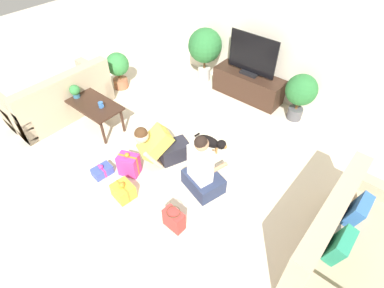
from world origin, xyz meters
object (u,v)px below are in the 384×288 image
potted_plant_corner_left (118,67)px  mug (101,105)px  tv (252,57)px  sofa_left (60,99)px  coffee_table (92,105)px  dog (212,143)px  gift_box_a (129,164)px  tv_console (248,85)px  sofa_right (347,244)px  tabletop_plant (75,91)px  potted_plant_back_right (301,92)px  gift_box_b (102,171)px  person_sitting (202,171)px  gift_box_c (123,191)px  person_kneeling (161,146)px  gift_bag_a (174,219)px  potted_plant_back_left (205,47)px

potted_plant_corner_left → mug: size_ratio=6.08×
tv → potted_plant_corner_left: tv is taller
sofa_left → coffee_table: size_ratio=1.63×
dog → mug: bearing=104.9°
gift_box_a → tv_console: bearing=85.0°
sofa_right → dog: (-2.15, 0.41, -0.07)m
mug → tabletop_plant: tabletop_plant is taller
sofa_right → potted_plant_back_right: potted_plant_back_right is taller
sofa_right → tv_console: size_ratio=1.30×
potted_plant_corner_left → gift_box_b: bearing=-47.0°
tv_console → gift_box_a: (-0.24, -2.78, -0.07)m
potted_plant_corner_left → person_sitting: bearing=-18.9°
potted_plant_back_right → gift_box_b: size_ratio=2.87×
dog → gift_box_b: (-0.95, -1.35, -0.16)m
tv_console → dog: 1.75m
dog → mug: (-1.70, -0.68, 0.29)m
person_sitting → gift_box_c: person_sitting is taller
sofa_right → mug: bearing=94.1°
sofa_left → person_kneeling: (2.23, 0.25, 0.04)m
tv → coffee_table: bearing=-121.8°
gift_box_a → mug: (-1.03, 0.39, 0.35)m
dog → gift_box_b: dog is taller
potted_plant_back_right → mug: potted_plant_back_right is taller
potted_plant_corner_left → gift_bag_a: potted_plant_corner_left is taller
person_sitting → mug: (-2.01, -0.06, 0.18)m
tv_console → sofa_left: bearing=-131.4°
coffee_table → tabletop_plant: (-0.31, -0.06, 0.18)m
gift_bag_a → mug: 2.25m
tv → potted_plant_corner_left: size_ratio=1.28×
tabletop_plant → sofa_left: bearing=-168.3°
potted_plant_corner_left → person_kneeling: size_ratio=0.91×
sofa_left → gift_box_c: sofa_left is taller
mug → sofa_left: bearing=-169.7°
dog → mug: mug is taller
sofa_left → tv_console: bearing=138.6°
potted_plant_corner_left → gift_bag_a: (2.97, -1.67, -0.30)m
potted_plant_back_right → gift_bag_a: bearing=-93.1°
coffee_table → potted_plant_back_right: (2.51, 2.36, 0.12)m
sofa_right → gift_bag_a: (-1.72, -0.91, -0.15)m
potted_plant_back_left → mug: 2.36m
tv → person_kneeling: bearing=-90.7°
potted_plant_corner_left → gift_bag_a: 3.42m
sofa_left → tv: tv is taller
sofa_right → potted_plant_back_right: size_ratio=2.04×
dog → gift_bag_a: size_ratio=1.83×
sofa_left → tv_console: size_ratio=1.30×
tv_console → gift_bag_a: size_ratio=4.29×
tv → gift_box_a: 2.86m
gift_box_b → gift_bag_a: size_ratio=0.95×
tv → person_sitting: tv is taller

